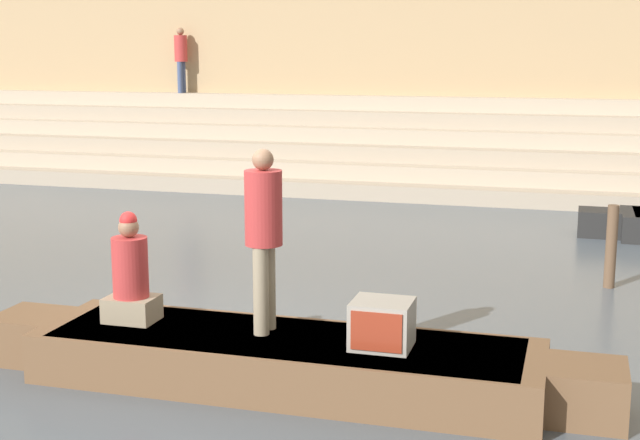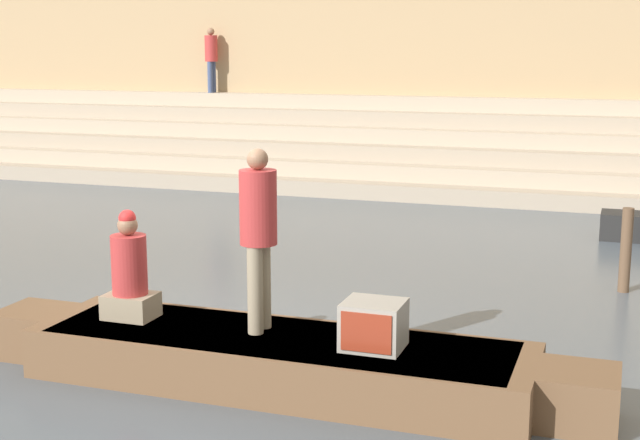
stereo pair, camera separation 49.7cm
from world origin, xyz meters
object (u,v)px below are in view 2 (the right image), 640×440
object	(u,v)px
mooring_post	(626,250)
person_on_steps	(211,55)
person_rowing	(130,275)
tv_set	(374,325)
person_standing	(258,227)
rowboat_main	(278,359)

from	to	relation	value
mooring_post	person_on_steps	distance (m)	13.66
person_rowing	tv_set	size ratio (longest dim) A/B	2.04
person_standing	person_on_steps	distance (m)	14.96
person_standing	person_on_steps	world-z (taller)	person_on_steps
person_standing	tv_set	distance (m)	1.43
person_on_steps	person_rowing	bearing A→B (deg)	-91.50
person_rowing	mooring_post	size ratio (longest dim) A/B	0.99
person_standing	tv_set	bearing A→B (deg)	0.85
person_on_steps	person_standing	bearing A→B (deg)	-86.51
mooring_post	person_on_steps	world-z (taller)	person_on_steps
rowboat_main	tv_set	distance (m)	1.04
person_rowing	person_on_steps	distance (m)	14.49
person_on_steps	rowboat_main	bearing A→B (deg)	-85.92
person_rowing	tv_set	xyz separation A→B (m)	(2.56, -0.09, -0.22)
person_rowing	mooring_post	distance (m)	6.49
tv_set	person_on_steps	xyz separation A→B (m)	(-8.09, 13.33, 2.27)
person_standing	person_rowing	world-z (taller)	person_standing
person_rowing	tv_set	world-z (taller)	person_rowing
rowboat_main	person_on_steps	xyz separation A→B (m)	(-7.15, 13.31, 2.71)
person_standing	person_rowing	xyz separation A→B (m)	(-1.38, -0.05, -0.57)
tv_set	person_on_steps	world-z (taller)	person_on_steps
person_standing	person_rowing	size ratio (longest dim) A/B	1.59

